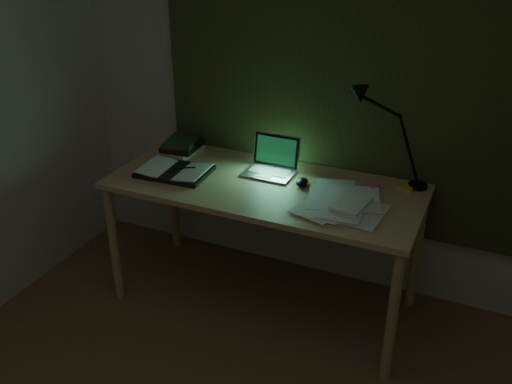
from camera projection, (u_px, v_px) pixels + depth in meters
wall_back at (340, 94)px, 3.35m from camera, size 3.50×0.00×2.50m
curtain at (340, 62)px, 3.23m from camera, size 2.20×0.06×2.00m
desk at (264, 245)px, 3.44m from camera, size 1.79×0.78×0.82m
laptop at (269, 158)px, 3.33m from camera, size 0.29×0.33×0.21m
open_textbook at (175, 171)px, 3.38m from camera, size 0.43×0.32×0.04m
book_stack at (182, 145)px, 3.66m from camera, size 0.21×0.25×0.10m
loose_papers at (342, 202)px, 3.04m from camera, size 0.43×0.45×0.02m
mouse at (302, 182)px, 3.24m from camera, size 0.08×0.11×0.04m
sticky_yellow at (406, 187)px, 3.20m from camera, size 0.10×0.10×0.02m
sticky_pink at (372, 186)px, 3.22m from camera, size 0.09×0.09×0.01m
desk_lamp at (424, 139)px, 3.09m from camera, size 0.39×0.31×0.58m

